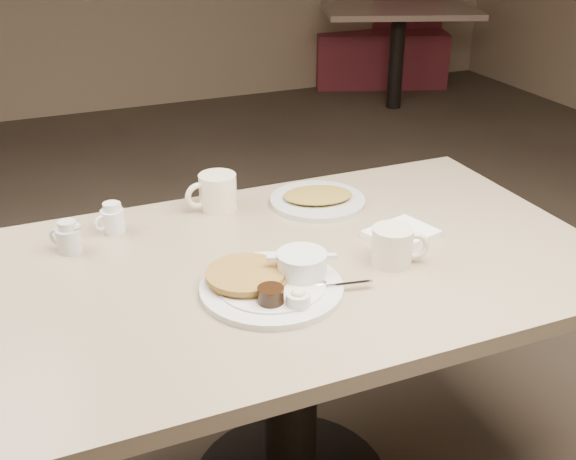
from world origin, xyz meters
name	(u,v)px	position (x,y,z in m)	size (l,w,h in m)	color
diner_table	(291,319)	(0.00, 0.00, 0.58)	(1.50, 0.90, 0.75)	tan
main_plate	(274,280)	(-0.09, -0.11, 0.77)	(0.41, 0.40, 0.07)	silver
coffee_mug_near	(394,245)	(0.22, -0.11, 0.80)	(0.15, 0.13, 0.09)	#F0E6CC
napkin	(401,234)	(0.30, 0.00, 0.76)	(0.19, 0.17, 0.02)	white
coffee_mug_far	(216,192)	(-0.07, 0.35, 0.80)	(0.15, 0.11, 0.10)	#F6EDCC
creamer_left	(112,219)	(-0.36, 0.32, 0.79)	(0.09, 0.06, 0.08)	white
creamer_right	(68,238)	(-0.48, 0.25, 0.79)	(0.08, 0.07, 0.08)	silver
hash_plate	(318,199)	(0.20, 0.27, 0.76)	(0.32, 0.32, 0.04)	#B9BAB6
booth_back_right	(382,37)	(2.45, 3.84, 0.41)	(1.46, 1.58, 1.12)	maroon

